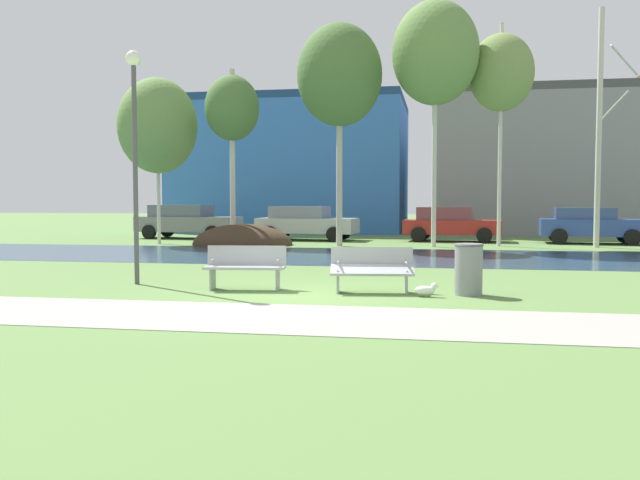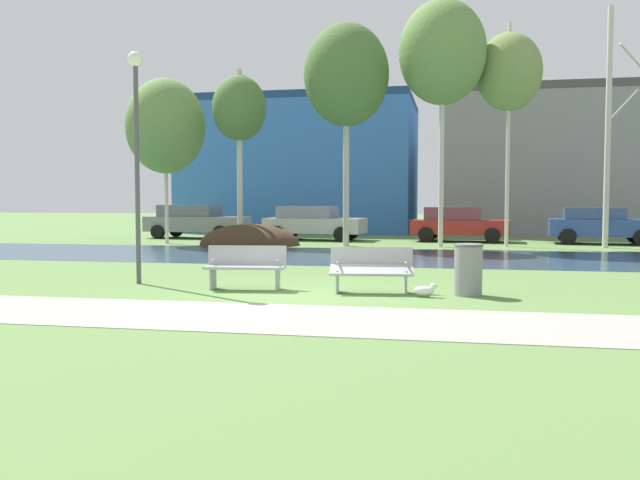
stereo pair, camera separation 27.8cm
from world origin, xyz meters
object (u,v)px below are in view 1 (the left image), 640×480
at_px(parked_van_nearest_grey, 187,221).
at_px(parked_wagon_fourth_blue, 591,225).
at_px(streetlamp, 135,127).
at_px(parked_sedan_second_silver, 305,222).
at_px(bench_left, 245,266).
at_px(seagull, 426,290).
at_px(bench_right, 372,268).
at_px(trash_bin, 469,268).
at_px(parked_hatch_third_red, 450,223).

bearing_deg(parked_van_nearest_grey, parked_wagon_fourth_blue, -2.01).
xyz_separation_m(streetlamp, parked_wagon_fourth_blue, (12.41, 15.56, -2.54)).
height_order(streetlamp, parked_sedan_second_silver, streetlamp).
bearing_deg(bench_left, parked_sedan_second_silver, 97.17).
bearing_deg(streetlamp, seagull, -7.60).
relative_size(bench_left, bench_right, 1.00).
relative_size(bench_left, streetlamp, 0.34).
bearing_deg(parked_sedan_second_silver, parked_wagon_fourth_blue, -1.59).
height_order(trash_bin, streetlamp, streetlamp).
xyz_separation_m(parked_van_nearest_grey, parked_hatch_third_red, (11.99, -0.10, -0.04)).
height_order(parked_sedan_second_silver, parked_wagon_fourth_blue, parked_sedan_second_silver).
bearing_deg(bench_left, trash_bin, -0.14).
xyz_separation_m(parked_sedan_second_silver, parked_hatch_third_red, (6.32, 0.19, -0.02)).
distance_m(streetlamp, parked_hatch_third_red, 17.64).
height_order(bench_right, seagull, bench_right).
relative_size(seagull, streetlamp, 0.09).
distance_m(seagull, parked_hatch_third_red, 16.92).
relative_size(seagull, parked_sedan_second_silver, 0.10).
height_order(trash_bin, parked_van_nearest_grey, parked_van_nearest_grey).
height_order(trash_bin, parked_hatch_third_red, parked_hatch_third_red).
bearing_deg(seagull, parked_wagon_fourth_blue, 68.93).
bearing_deg(parked_hatch_third_red, streetlamp, -112.89).
xyz_separation_m(parked_hatch_third_red, parked_wagon_fourth_blue, (5.62, -0.52, 0.00)).
height_order(trash_bin, parked_wagon_fourth_blue, parked_wagon_fourth_blue).
bearing_deg(parked_wagon_fourth_blue, bench_right, -114.72).
distance_m(bench_left, parked_sedan_second_silver, 16.44).
xyz_separation_m(trash_bin, streetlamp, (-6.88, 0.43, 2.81)).
distance_m(seagull, parked_wagon_fourth_blue, 17.56).
height_order(seagull, parked_wagon_fourth_blue, parked_wagon_fourth_blue).
height_order(bench_left, parked_sedan_second_silver, parked_sedan_second_silver).
bearing_deg(streetlamp, bench_left, -9.39).
distance_m(bench_left, seagull, 3.62).
bearing_deg(trash_bin, seagull, -153.55).
xyz_separation_m(bench_right, parked_van_nearest_grey, (-10.25, 16.59, 0.34)).
xyz_separation_m(trash_bin, parked_hatch_third_red, (-0.09, 16.51, 0.27)).
xyz_separation_m(bench_left, parked_sedan_second_silver, (-2.05, 16.31, 0.32)).
relative_size(parked_sedan_second_silver, parked_hatch_third_red, 1.06).
xyz_separation_m(parked_van_nearest_grey, parked_sedan_second_silver, (5.66, -0.29, -0.02)).
bearing_deg(parked_sedan_second_silver, parked_van_nearest_grey, 177.11).
height_order(bench_left, parked_hatch_third_red, parked_hatch_third_red).
xyz_separation_m(seagull, parked_sedan_second_silver, (-5.64, 16.70, 0.66)).
relative_size(parked_van_nearest_grey, parked_hatch_third_red, 1.15).
xyz_separation_m(bench_right, seagull, (1.05, -0.40, -0.34)).
bearing_deg(parked_sedan_second_silver, streetlamp, -91.68).
distance_m(bench_left, trash_bin, 4.36).
bearing_deg(parked_hatch_third_red, trash_bin, -89.68).
height_order(bench_left, trash_bin, trash_bin).
distance_m(bench_left, parked_wagon_fourth_blue, 18.79).
xyz_separation_m(bench_left, seagull, (3.58, -0.40, -0.34)).
bearing_deg(bench_right, parked_van_nearest_grey, 121.71).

